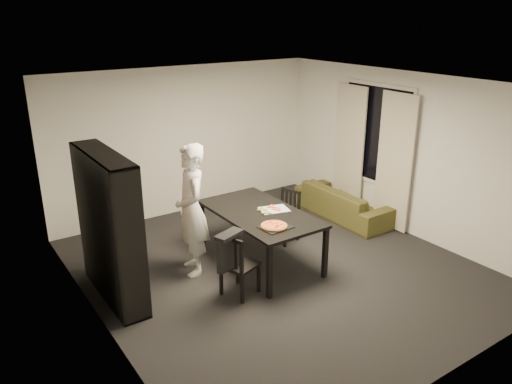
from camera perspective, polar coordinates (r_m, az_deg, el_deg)
room at (r=6.70m, az=2.66°, el=1.17°), size 5.01×5.51×2.61m
window_pane at (r=8.70m, az=13.53°, el=6.42°), size 0.02×1.40×1.60m
window_frame at (r=8.70m, az=13.51°, el=6.41°), size 0.03×1.52×1.72m
curtain_left at (r=8.40m, az=15.54°, el=3.28°), size 0.03×0.70×2.25m
curtain_right at (r=9.07m, az=10.58°, el=4.89°), size 0.03×0.70×2.25m
bookshelf at (r=6.41m, az=-16.40°, el=-3.92°), size 0.35×1.50×1.90m
dining_table at (r=7.10m, az=0.46°, el=-2.81°), size 1.04×1.87×0.78m
chair_left at (r=6.34m, az=-2.34°, el=-7.95°), size 0.51×0.51×0.87m
chair_right at (r=7.91m, az=3.53°, el=-2.26°), size 0.47×0.47×0.83m
draped_jacket at (r=6.15m, az=-3.06°, el=-6.54°), size 0.42×0.29×0.48m
person at (r=6.81m, az=-7.37°, el=-2.07°), size 0.60×0.76×1.84m
baking_tray at (r=6.58m, az=2.27°, el=-4.02°), size 0.42×0.34×0.01m
pepperoni_pizza at (r=6.56m, az=2.08°, el=-3.88°), size 0.35×0.35×0.03m
kitchen_towel at (r=7.16m, az=2.08°, el=-2.00°), size 0.46×0.39×0.01m
pizza_slices at (r=7.13m, az=1.51°, el=-1.99°), size 0.43×0.38×0.01m
sofa at (r=8.96m, az=9.98°, el=-1.15°), size 0.73×1.88×0.55m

